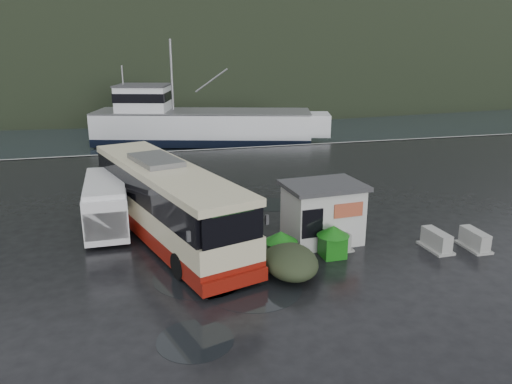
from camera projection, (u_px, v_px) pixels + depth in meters
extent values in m
plane|color=black|center=(206.00, 247.00, 21.30)|extent=(160.00, 160.00, 0.00)
cube|color=black|center=(138.00, 77.00, 123.39)|extent=(300.00, 180.00, 0.02)
cube|color=#999993|center=(168.00, 152.00, 39.86)|extent=(160.00, 0.60, 1.50)
ellipsoid|color=black|center=(151.00, 59.00, 255.67)|extent=(780.00, 540.00, 570.00)
cylinder|color=black|center=(253.00, 288.00, 17.75)|extent=(3.48, 3.48, 0.01)
cylinder|color=black|center=(195.00, 340.00, 14.65)|extent=(2.30, 2.30, 0.01)
cylinder|color=black|center=(272.00, 204.00, 26.90)|extent=(2.30, 2.30, 0.01)
cylinder|color=black|center=(201.00, 276.00, 18.64)|extent=(3.60, 3.60, 0.01)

